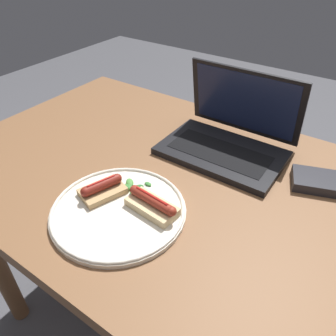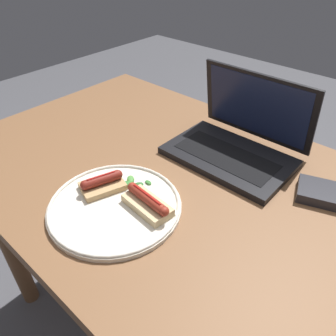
# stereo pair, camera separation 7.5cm
# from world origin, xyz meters

# --- Properties ---
(desk) EXTENTS (1.41, 0.77, 0.75)m
(desk) POSITION_xyz_m (0.00, 0.00, 0.65)
(desk) COLOR brown
(desk) RESTS_ON ground_plane
(laptop) EXTENTS (0.33, 0.24, 0.21)m
(laptop) POSITION_xyz_m (-0.03, 0.18, 0.79)
(laptop) COLOR black
(laptop) RESTS_ON desk
(plate) EXTENTS (0.30, 0.30, 0.02)m
(plate) POSITION_xyz_m (-0.12, -0.18, 0.75)
(plate) COLOR silver
(plate) RESTS_ON desk
(sausage_toast_left) EXTENTS (0.09, 0.11, 0.04)m
(sausage_toast_left) POSITION_xyz_m (-0.18, -0.16, 0.77)
(sausage_toast_left) COLOR tan
(sausage_toast_left) RESTS_ON plate
(sausage_toast_middle) EXTENTS (0.12, 0.07, 0.04)m
(sausage_toast_middle) POSITION_xyz_m (-0.05, -0.14, 0.77)
(sausage_toast_middle) COLOR #D6B784
(sausage_toast_middle) RESTS_ON plate
(salad_pile) EXTENTS (0.08, 0.06, 0.01)m
(salad_pile) POSITION_xyz_m (-0.13, -0.11, 0.76)
(salad_pile) COLOR #387A33
(salad_pile) RESTS_ON plate
(external_drive) EXTENTS (0.13, 0.12, 0.02)m
(external_drive) POSITION_xyz_m (0.21, 0.16, 0.76)
(external_drive) COLOR #232328
(external_drive) RESTS_ON desk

